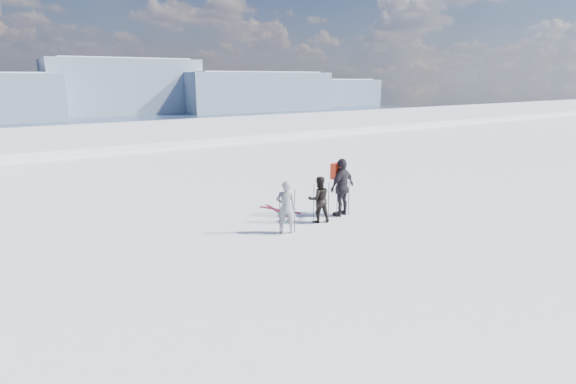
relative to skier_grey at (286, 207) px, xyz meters
The scene contains 8 objects.
lake_basin 27.23m from the skier_grey, 85.59° to the left, with size 820.00×820.00×71.62m.
far_mountain_range 452.12m from the skier_grey, 85.99° to the left, with size 770.00×110.00×53.00m.
skier_grey is the anchor object (origin of this frame).
skier_dark 1.54m from the skier_grey, 12.74° to the left, with size 0.75×0.58×1.54m, color black.
skier_pack 2.65m from the skier_grey, 10.73° to the left, with size 1.17×0.49×2.00m, color black.
backpack 3.01m from the skier_grey, 16.16° to the left, with size 0.43×0.24×0.54m, color red.
ski_poles 1.33m from the skier_grey, ahead, with size 3.14×0.54×1.36m.
skis_loose 2.53m from the skier_grey, 64.18° to the left, with size 0.88×1.70×0.03m.
Camera 1 is at (-9.03, -7.21, 4.64)m, focal length 28.00 mm.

